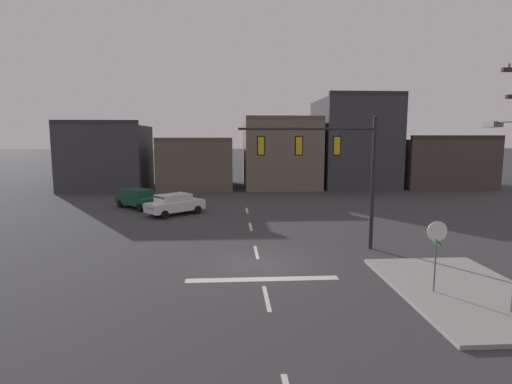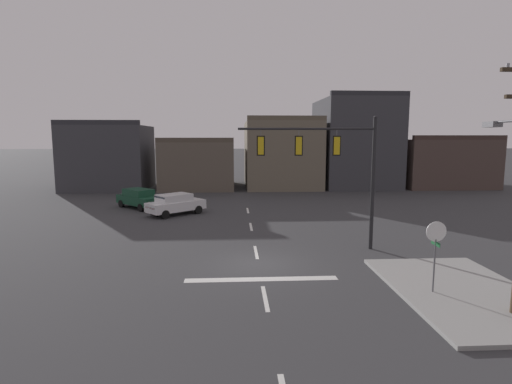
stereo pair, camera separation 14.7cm
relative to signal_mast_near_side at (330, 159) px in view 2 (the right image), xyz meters
The scene contains 9 objects.
ground_plane 6.63m from the signal_mast_near_side, 147.63° to the right, with size 400.00×400.00×0.00m, color #353538.
sidewalk_near_corner 8.79m from the signal_mast_near_side, 60.53° to the right, with size 5.00×8.00×0.15m, color gray.
stop_bar_paint 7.60m from the signal_mast_near_side, 131.00° to the right, with size 6.40×0.50×0.01m, color silver.
lane_centreline 6.17m from the signal_mast_near_side, behind, with size 0.16×26.40×0.01m.
signal_mast_near_side is the anchor object (origin of this frame).
stop_sign 7.45m from the signal_mast_near_side, 69.68° to the right, with size 0.76×0.64×2.83m.
car_lot_nearside 14.36m from the signal_mast_near_side, 133.25° to the left, with size 4.53×4.20×1.61m.
car_lot_middle 18.87m from the signal_mast_near_side, 134.37° to the left, with size 4.41×4.36×1.61m.
building_row 27.75m from the signal_mast_near_side, 84.66° to the left, with size 49.04×11.21×10.85m.
Camera 2 is at (-1.13, -18.08, 5.87)m, focal length 28.17 mm.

